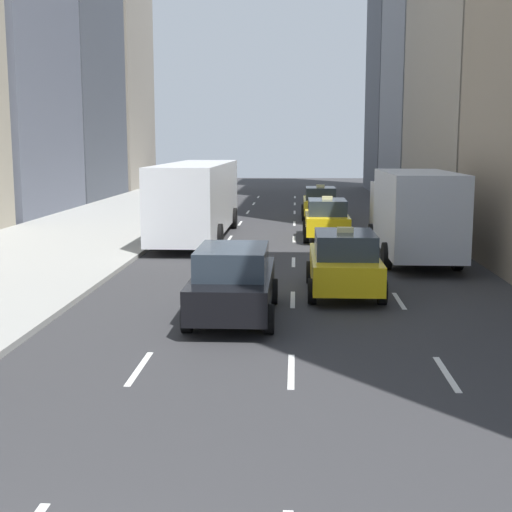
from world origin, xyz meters
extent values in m
cube|color=#9E9E99|center=(-7.00, 27.00, 0.07)|extent=(8.00, 66.00, 0.15)
cube|color=white|center=(-0.20, 8.00, 0.01)|extent=(0.12, 2.00, 0.01)
cube|color=white|center=(-0.20, 14.00, 0.01)|extent=(0.12, 2.00, 0.01)
cube|color=white|center=(-0.20, 20.00, 0.01)|extent=(0.12, 2.00, 0.01)
cube|color=white|center=(-0.20, 26.00, 0.01)|extent=(0.12, 2.00, 0.01)
cube|color=white|center=(-0.20, 32.00, 0.01)|extent=(0.12, 2.00, 0.01)
cube|color=white|center=(-0.20, 38.00, 0.01)|extent=(0.12, 2.00, 0.01)
cube|color=white|center=(-0.20, 44.00, 0.01)|extent=(0.12, 2.00, 0.01)
cube|color=white|center=(-0.20, 50.00, 0.01)|extent=(0.12, 2.00, 0.01)
cube|color=white|center=(2.60, 8.00, 0.01)|extent=(0.12, 2.00, 0.01)
cube|color=white|center=(2.60, 14.00, 0.01)|extent=(0.12, 2.00, 0.01)
cube|color=white|center=(2.60, 20.00, 0.01)|extent=(0.12, 2.00, 0.01)
cube|color=white|center=(2.60, 26.00, 0.01)|extent=(0.12, 2.00, 0.01)
cube|color=white|center=(2.60, 32.00, 0.01)|extent=(0.12, 2.00, 0.01)
cube|color=white|center=(2.60, 38.00, 0.01)|extent=(0.12, 2.00, 0.01)
cube|color=white|center=(2.60, 44.00, 0.01)|extent=(0.12, 2.00, 0.01)
cube|color=white|center=(2.60, 50.00, 0.01)|extent=(0.12, 2.00, 0.01)
cube|color=white|center=(5.40, 8.00, 0.01)|extent=(0.12, 2.00, 0.01)
cube|color=white|center=(5.40, 14.00, 0.01)|extent=(0.12, 2.00, 0.01)
cube|color=white|center=(5.40, 20.00, 0.01)|extent=(0.12, 2.00, 0.01)
cube|color=white|center=(5.40, 26.00, 0.01)|extent=(0.12, 2.00, 0.01)
cube|color=white|center=(5.40, 32.00, 0.01)|extent=(0.12, 2.00, 0.01)
cube|color=white|center=(5.40, 38.00, 0.01)|extent=(0.12, 2.00, 0.01)
cube|color=white|center=(5.40, 44.00, 0.01)|extent=(0.12, 2.00, 0.01)
cube|color=white|center=(5.40, 50.00, 0.01)|extent=(0.12, 2.00, 0.01)
cube|color=#4C515B|center=(-14.00, 47.30, 11.46)|extent=(6.00, 11.64, 22.92)
cube|color=yellow|center=(4.00, 34.71, 0.71)|extent=(1.80, 4.40, 0.76)
cube|color=#28333D|center=(4.00, 34.45, 1.41)|extent=(1.58, 2.29, 0.64)
cube|color=#F2E599|center=(4.00, 34.45, 1.80)|extent=(0.44, 0.20, 0.14)
cylinder|color=black|center=(3.10, 36.08, 0.33)|extent=(0.22, 0.66, 0.66)
cylinder|color=black|center=(4.90, 36.08, 0.33)|extent=(0.22, 0.66, 0.66)
cylinder|color=black|center=(3.10, 33.35, 0.33)|extent=(0.22, 0.66, 0.66)
cylinder|color=black|center=(4.90, 33.35, 0.33)|extent=(0.22, 0.66, 0.66)
cube|color=yellow|center=(4.00, 14.93, 0.71)|extent=(1.80, 4.40, 0.76)
cube|color=#28333D|center=(4.00, 14.67, 1.41)|extent=(1.58, 2.29, 0.64)
cube|color=#F2E599|center=(4.00, 14.67, 1.80)|extent=(0.44, 0.20, 0.14)
cylinder|color=black|center=(3.10, 16.30, 0.33)|extent=(0.22, 0.66, 0.66)
cylinder|color=black|center=(4.90, 16.30, 0.33)|extent=(0.22, 0.66, 0.66)
cylinder|color=black|center=(3.10, 13.57, 0.33)|extent=(0.22, 0.66, 0.66)
cylinder|color=black|center=(4.90, 13.57, 0.33)|extent=(0.22, 0.66, 0.66)
cube|color=yellow|center=(4.00, 26.22, 0.71)|extent=(1.80, 4.40, 0.76)
cube|color=#28333D|center=(4.00, 25.95, 1.41)|extent=(1.58, 2.29, 0.64)
cube|color=#F2E599|center=(4.00, 25.95, 1.80)|extent=(0.44, 0.20, 0.14)
cylinder|color=black|center=(3.10, 27.58, 0.33)|extent=(0.22, 0.66, 0.66)
cylinder|color=black|center=(4.90, 27.58, 0.33)|extent=(0.22, 0.66, 0.66)
cylinder|color=black|center=(3.10, 24.85, 0.33)|extent=(0.22, 0.66, 0.66)
cylinder|color=black|center=(4.90, 24.85, 0.33)|extent=(0.22, 0.66, 0.66)
cube|color=black|center=(1.20, 12.02, 0.71)|extent=(1.80, 4.69, 0.76)
cube|color=#28333D|center=(1.20, 11.74, 1.41)|extent=(1.58, 2.44, 0.64)
cylinder|color=black|center=(0.30, 13.48, 0.33)|extent=(0.22, 0.66, 0.66)
cylinder|color=black|center=(2.10, 13.48, 0.33)|extent=(0.22, 0.66, 0.66)
cylinder|color=black|center=(0.30, 10.57, 0.33)|extent=(0.22, 0.66, 0.66)
cylinder|color=black|center=(2.10, 10.57, 0.33)|extent=(0.22, 0.66, 0.66)
cube|color=silver|center=(-1.60, 26.19, 1.80)|extent=(2.50, 11.60, 2.90)
cube|color=#28333D|center=(-1.60, 31.94, 2.15)|extent=(2.30, 0.12, 1.40)
cube|color=#28333D|center=(-2.81, 26.19, 2.15)|extent=(0.08, 9.86, 1.10)
cube|color=yellow|center=(-1.60, 31.94, 3.05)|extent=(1.50, 0.10, 0.36)
cylinder|color=black|center=(-2.85, 29.78, 0.50)|extent=(0.30, 1.00, 1.00)
cylinder|color=black|center=(-0.35, 29.78, 0.50)|extent=(0.30, 1.00, 1.00)
cylinder|color=black|center=(-2.85, 23.00, 0.50)|extent=(0.30, 1.00, 1.00)
cylinder|color=black|center=(-0.35, 23.00, 0.50)|extent=(0.30, 1.00, 1.00)
cube|color=silver|center=(6.80, 24.15, 1.50)|extent=(2.10, 2.40, 2.10)
cube|color=#28333D|center=(6.80, 25.30, 1.80)|extent=(1.90, 0.10, 0.90)
cube|color=silver|center=(6.80, 19.95, 1.80)|extent=(2.30, 6.00, 2.70)
cylinder|color=black|center=(5.75, 24.15, 0.45)|extent=(0.28, 0.90, 0.90)
cylinder|color=black|center=(7.85, 24.15, 0.45)|extent=(0.28, 0.90, 0.90)
cylinder|color=black|center=(5.65, 18.75, 0.45)|extent=(0.28, 0.90, 0.90)
cylinder|color=black|center=(7.95, 18.75, 0.45)|extent=(0.28, 0.90, 0.90)
camera|label=1|loc=(2.65, -4.51, 4.12)|focal=50.00mm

